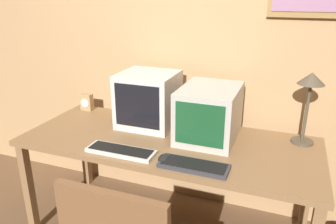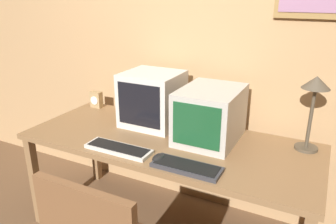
{
  "view_description": "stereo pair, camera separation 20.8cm",
  "coord_description": "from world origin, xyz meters",
  "px_view_note": "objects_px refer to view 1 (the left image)",
  "views": [
    {
      "loc": [
        0.7,
        -1.05,
        1.64
      ],
      "look_at": [
        0.0,
        0.77,
        0.93
      ],
      "focal_mm": 35.0,
      "sensor_mm": 36.0,
      "label": 1
    },
    {
      "loc": [
        0.89,
        -0.97,
        1.64
      ],
      "look_at": [
        0.0,
        0.77,
        0.93
      ],
      "focal_mm": 35.0,
      "sensor_mm": 36.0,
      "label": 2
    }
  ],
  "objects_px": {
    "monitor_left": "(148,99)",
    "desk_clock": "(87,102)",
    "monitor_right": "(209,113)",
    "mouse_near_keyboard": "(164,158)",
    "keyboard_side": "(194,166)",
    "keyboard_main": "(121,151)",
    "desk_lamp": "(310,89)"
  },
  "relations": [
    {
      "from": "monitor_left",
      "to": "desk_clock",
      "type": "distance_m",
      "value": 0.62
    },
    {
      "from": "monitor_left",
      "to": "monitor_right",
      "type": "distance_m",
      "value": 0.47
    },
    {
      "from": "mouse_near_keyboard",
      "to": "monitor_right",
      "type": "bearing_deg",
      "value": 69.68
    },
    {
      "from": "monitor_right",
      "to": "desk_clock",
      "type": "bearing_deg",
      "value": 170.98
    },
    {
      "from": "keyboard_side",
      "to": "mouse_near_keyboard",
      "type": "relative_size",
      "value": 3.8
    },
    {
      "from": "monitor_right",
      "to": "keyboard_main",
      "type": "height_order",
      "value": "monitor_right"
    },
    {
      "from": "keyboard_main",
      "to": "desk_lamp",
      "type": "bearing_deg",
      "value": 27.97
    },
    {
      "from": "mouse_near_keyboard",
      "to": "keyboard_side",
      "type": "bearing_deg",
      "value": -3.57
    },
    {
      "from": "desk_lamp",
      "to": "monitor_left",
      "type": "bearing_deg",
      "value": -176.27
    },
    {
      "from": "keyboard_main",
      "to": "desk_clock",
      "type": "distance_m",
      "value": 0.85
    },
    {
      "from": "desk_clock",
      "to": "desk_lamp",
      "type": "height_order",
      "value": "desk_lamp"
    },
    {
      "from": "monitor_left",
      "to": "desk_clock",
      "type": "relative_size",
      "value": 2.87
    },
    {
      "from": "keyboard_main",
      "to": "desk_clock",
      "type": "bearing_deg",
      "value": 137.26
    },
    {
      "from": "monitor_right",
      "to": "desk_clock",
      "type": "height_order",
      "value": "monitor_right"
    },
    {
      "from": "keyboard_side",
      "to": "desk_clock",
      "type": "relative_size",
      "value": 2.84
    },
    {
      "from": "mouse_near_keyboard",
      "to": "desk_clock",
      "type": "bearing_deg",
      "value": 147.33
    },
    {
      "from": "monitor_right",
      "to": "keyboard_side",
      "type": "distance_m",
      "value": 0.45
    },
    {
      "from": "monitor_left",
      "to": "mouse_near_keyboard",
      "type": "distance_m",
      "value": 0.59
    },
    {
      "from": "monitor_right",
      "to": "desk_lamp",
      "type": "bearing_deg",
      "value": 12.63
    },
    {
      "from": "monitor_left",
      "to": "desk_lamp",
      "type": "relative_size",
      "value": 0.85
    },
    {
      "from": "monitor_right",
      "to": "mouse_near_keyboard",
      "type": "distance_m",
      "value": 0.47
    },
    {
      "from": "keyboard_main",
      "to": "desk_lamp",
      "type": "height_order",
      "value": "desk_lamp"
    },
    {
      "from": "mouse_near_keyboard",
      "to": "keyboard_main",
      "type": "bearing_deg",
      "value": 179.35
    },
    {
      "from": "monitor_left",
      "to": "desk_lamp",
      "type": "height_order",
      "value": "desk_lamp"
    },
    {
      "from": "monitor_left",
      "to": "desk_clock",
      "type": "xyz_separation_m",
      "value": [
        -0.6,
        0.11,
        -0.12
      ]
    },
    {
      "from": "keyboard_main",
      "to": "keyboard_side",
      "type": "distance_m",
      "value": 0.46
    },
    {
      "from": "mouse_near_keyboard",
      "to": "desk_clock",
      "type": "xyz_separation_m",
      "value": [
        -0.91,
        0.58,
        0.05
      ]
    },
    {
      "from": "keyboard_main",
      "to": "mouse_near_keyboard",
      "type": "bearing_deg",
      "value": -0.65
    },
    {
      "from": "monitor_left",
      "to": "keyboard_main",
      "type": "relative_size",
      "value": 0.92
    },
    {
      "from": "keyboard_side",
      "to": "desk_lamp",
      "type": "bearing_deg",
      "value": 44.88
    },
    {
      "from": "monitor_left",
      "to": "mouse_near_keyboard",
      "type": "height_order",
      "value": "monitor_left"
    },
    {
      "from": "mouse_near_keyboard",
      "to": "desk_clock",
      "type": "height_order",
      "value": "desk_clock"
    }
  ]
}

